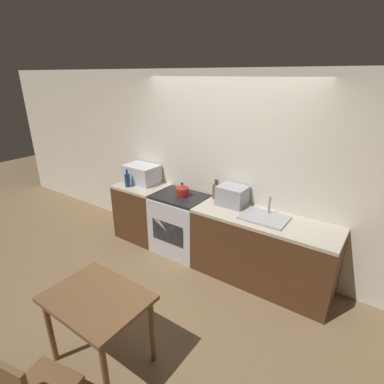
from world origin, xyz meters
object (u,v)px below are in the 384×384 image
(toaster_oven, at_px, (232,196))
(dining_table, at_px, (98,306))
(microwave, at_px, (142,174))
(kettle, at_px, (182,190))
(stove_range, at_px, (181,224))
(bottle, at_px, (127,180))

(toaster_oven, bearing_deg, dining_table, -95.57)
(microwave, bearing_deg, toaster_oven, 1.49)
(kettle, relative_size, dining_table, 0.23)
(microwave, bearing_deg, dining_table, -55.53)
(kettle, relative_size, microwave, 0.39)
(toaster_oven, xyz_separation_m, dining_table, (-0.20, -2.08, -0.40))
(stove_range, xyz_separation_m, kettle, (0.03, 0.01, 0.54))
(toaster_oven, bearing_deg, kettle, -169.89)
(kettle, xyz_separation_m, microwave, (-0.87, 0.09, 0.06))
(kettle, xyz_separation_m, toaster_oven, (0.73, 0.13, 0.04))
(bottle, relative_size, toaster_oven, 0.76)
(kettle, xyz_separation_m, bottle, (-0.92, -0.18, 0.02))
(kettle, bearing_deg, bottle, -169.05)
(toaster_oven, bearing_deg, stove_range, -169.66)
(kettle, distance_m, dining_table, 2.05)
(stove_range, xyz_separation_m, toaster_oven, (0.76, 0.14, 0.58))
(microwave, relative_size, bottle, 1.86)
(microwave, xyz_separation_m, bottle, (-0.05, -0.27, -0.03))
(microwave, height_order, dining_table, microwave)
(stove_range, distance_m, kettle, 0.54)
(toaster_oven, distance_m, dining_table, 2.13)
(stove_range, bearing_deg, kettle, 15.85)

